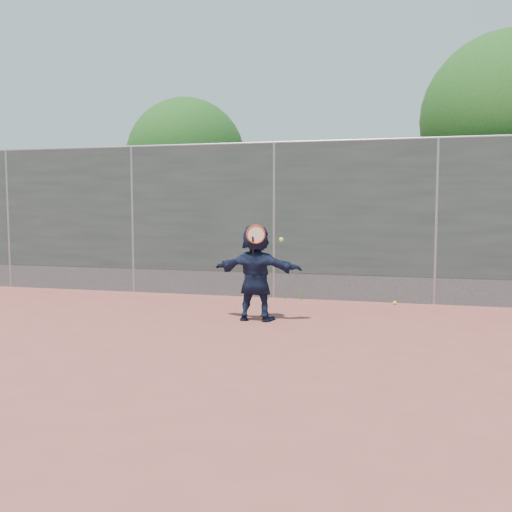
# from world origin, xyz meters

# --- Properties ---
(ground) EXTENTS (80.00, 80.00, 0.00)m
(ground) POSITION_xyz_m (0.00, 0.00, 0.00)
(ground) COLOR #9E4C42
(ground) RESTS_ON ground
(player) EXTENTS (1.42, 0.47, 1.52)m
(player) POSITION_xyz_m (0.22, 1.28, 0.76)
(player) COLOR #121A33
(player) RESTS_ON ground
(ball_ground) EXTENTS (0.07, 0.07, 0.07)m
(ball_ground) POSITION_xyz_m (2.31, 3.29, 0.03)
(ball_ground) COLOR #D6F436
(ball_ground) RESTS_ON ground
(fence) EXTENTS (20.00, 0.06, 3.03)m
(fence) POSITION_xyz_m (-0.00, 3.50, 1.58)
(fence) COLOR #38423D
(fence) RESTS_ON ground
(swing_action) EXTENTS (0.56, 0.17, 0.51)m
(swing_action) POSITION_xyz_m (0.30, 1.09, 1.34)
(swing_action) COLOR red
(swing_action) RESTS_ON ground
(tree_left) EXTENTS (3.15, 3.00, 4.53)m
(tree_left) POSITION_xyz_m (-2.85, 6.55, 2.94)
(tree_left) COLOR #382314
(tree_left) RESTS_ON ground
(weed_clump) EXTENTS (0.68, 0.07, 0.30)m
(weed_clump) POSITION_xyz_m (0.29, 3.38, 0.13)
(weed_clump) COLOR #387226
(weed_clump) RESTS_ON ground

